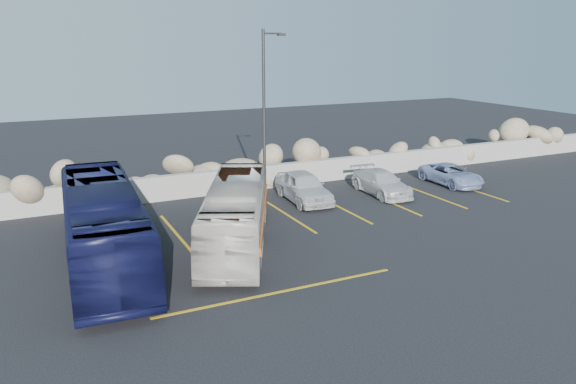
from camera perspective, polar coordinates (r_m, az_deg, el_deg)
name	(u,v)px	position (r m, az deg, el deg)	size (l,w,h in m)	color
ground	(312,289)	(17.83, 2.43, -9.77)	(90.00, 90.00, 0.00)	black
seawall	(199,184)	(28.20, -9.06, 0.80)	(60.00, 0.40, 1.20)	gray
riprap_pile	(191,166)	(29.16, -9.80, 2.66)	(54.00, 2.80, 2.60)	#947B61
parking_lines	(346,219)	(24.49, 5.93, -2.75)	(18.16, 9.36, 0.01)	gold
lamppost	(265,113)	(26.04, -2.34, 8.07)	(1.14, 0.18, 8.00)	#312F2C
vintage_bus	(236,214)	(21.12, -5.28, -2.23)	(2.05, 8.75, 2.44)	beige
tour_coach	(103,225)	(20.17, -18.27, -3.23)	(2.38, 10.15, 2.83)	#101136
car_a	(304,187)	(26.88, 1.60, 0.54)	(1.70, 4.24, 1.44)	beige
car_c	(381,183)	(28.54, 9.48, 0.93)	(1.65, 4.05, 1.18)	beige
car_d	(451,175)	(31.34, 16.24, 1.71)	(1.79, 3.87, 1.08)	#899AC3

